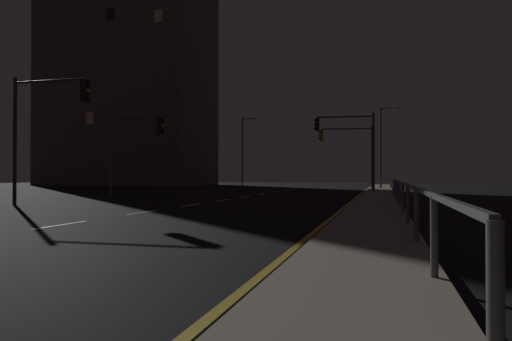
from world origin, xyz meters
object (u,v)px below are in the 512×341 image
Objects in this scene: traffic_light_far_right at (349,144)px; street_lamp_corner at (383,139)px; traffic_light_near_left at (46,114)px; traffic_light_near_right at (134,139)px; traffic_light_mid_right at (348,136)px; building_distant at (129,80)px; street_lamp_across_street at (245,146)px.

street_lamp_corner is (2.91, 4.60, 0.71)m from traffic_light_far_right.
traffic_light_near_right is (0.16, 6.76, -0.53)m from traffic_light_near_left.
traffic_light_near_left reaches higher than traffic_light_far_right.
traffic_light_mid_right is 5.83m from traffic_light_far_right.
traffic_light_near_left is 6.79m from traffic_light_near_right.
traffic_light_near_left is 1.16× the size of traffic_light_near_right.
building_distant reaches higher than street_lamp_corner.
traffic_light_near_left is 30.74m from street_lamp_corner.
traffic_light_far_right is at bearing 93.90° from traffic_light_mid_right.
building_distant is at bearing 118.13° from traffic_light_near_left.
traffic_light_mid_right reaches higher than traffic_light_near_right.
traffic_light_mid_right is 1.17× the size of traffic_light_near_right.
traffic_light_near_left is 1.04× the size of traffic_light_far_right.
traffic_light_near_left is at bearing -116.64° from traffic_light_far_right.
traffic_light_near_right is at bearing -86.04° from street_lamp_across_street.
building_distant is at bearing 164.02° from street_lamp_corner.
building_distant is at bearing 123.41° from traffic_light_near_right.
street_lamp_corner is (14.25, 27.23, 0.73)m from traffic_light_near_left.
building_distant is at bearing 155.25° from traffic_light_far_right.
street_lamp_across_street reaches higher than traffic_light_near_right.
traffic_light_far_right is 5.49m from street_lamp_corner.
street_lamp_corner is (14.10, 20.46, 1.26)m from traffic_light_near_right.
traffic_light_near_left is 43.24m from building_distant.
traffic_light_mid_right is 10.73m from street_lamp_corner.
street_lamp_across_street is at bearing 140.04° from traffic_light_far_right.
building_distant reaches higher than traffic_light_near_right.
traffic_light_near_right is 0.64× the size of street_lamp_corner.
street_lamp_across_street reaches higher than traffic_light_near_left.
traffic_light_mid_right is at bearing 40.93° from traffic_light_near_right.
street_lamp_corner is at bearing 76.45° from traffic_light_mid_right.
traffic_light_far_right is (-0.40, 5.81, -0.17)m from traffic_light_mid_right.
traffic_light_far_right is 1.11× the size of traffic_light_near_right.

